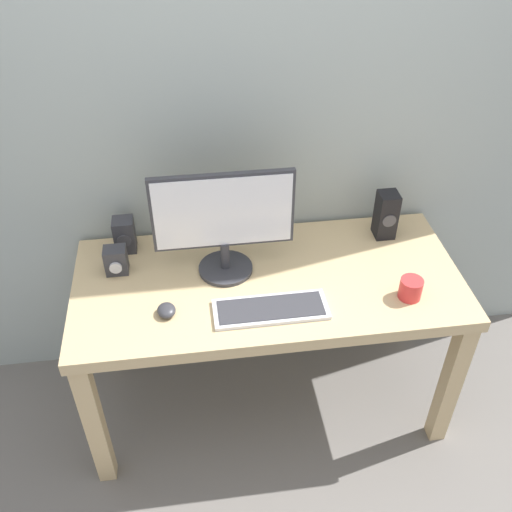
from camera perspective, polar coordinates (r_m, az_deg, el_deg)
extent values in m
plane|color=slate|center=(2.89, 1.00, -13.68)|extent=(6.00, 6.00, 0.00)
cube|color=#9EA8A3|center=(2.30, -0.12, 18.55)|extent=(3.11, 0.04, 3.00)
cube|color=tan|center=(2.35, 1.20, -2.68)|extent=(1.56, 0.72, 0.05)
cube|color=tan|center=(2.45, -15.62, -15.66)|extent=(0.07, 0.07, 0.71)
cube|color=tan|center=(2.62, 18.60, -11.85)|extent=(0.07, 0.07, 0.71)
cube|color=tan|center=(2.86, -14.65, -5.58)|extent=(0.07, 0.07, 0.71)
cube|color=tan|center=(3.00, 14.18, -2.93)|extent=(0.07, 0.07, 0.71)
cylinder|color=#333338|center=(2.37, -3.01, -1.21)|extent=(0.22, 0.22, 0.02)
cylinder|color=#333338|center=(2.33, -3.07, 0.06)|extent=(0.04, 0.04, 0.12)
cube|color=#333338|center=(2.21, -3.28, 4.48)|extent=(0.55, 0.02, 0.32)
cube|color=white|center=(2.20, -3.24, 4.27)|extent=(0.53, 0.01, 0.30)
cube|color=silver|center=(2.19, 1.46, -5.29)|extent=(0.43, 0.16, 0.01)
cube|color=#333338|center=(2.18, 1.46, -5.12)|extent=(0.40, 0.13, 0.00)
ellipsoid|color=#333338|center=(2.20, -8.82, -5.31)|extent=(0.08, 0.09, 0.04)
cube|color=black|center=(2.56, 12.70, 3.99)|extent=(0.08, 0.09, 0.21)
cylinder|color=#3F3F44|center=(2.53, 13.02, 3.38)|extent=(0.06, 0.00, 0.06)
cube|color=#333338|center=(2.50, -12.84, 2.05)|extent=(0.09, 0.08, 0.15)
cylinder|color=#3F3F44|center=(2.46, -12.88, 1.44)|extent=(0.06, 0.00, 0.06)
cube|color=#333338|center=(2.40, -13.64, -0.41)|extent=(0.09, 0.07, 0.12)
cylinder|color=silver|center=(2.37, -13.67, -1.15)|extent=(0.05, 0.01, 0.05)
cylinder|color=red|center=(2.30, 15.00, -3.12)|extent=(0.09, 0.09, 0.08)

